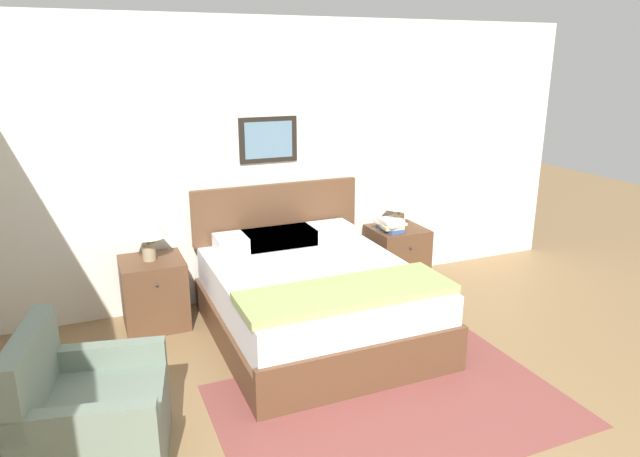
# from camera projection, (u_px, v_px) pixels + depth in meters

# --- Properties ---
(wall_back) EXTENTS (7.03, 0.09, 2.60)m
(wall_back) POSITION_uv_depth(u_px,v_px,m) (248.00, 163.00, 5.27)
(wall_back) COLOR silver
(wall_back) RESTS_ON ground_plane
(area_rug_main) EXTENTS (2.33, 1.50, 0.01)m
(area_rug_main) POSITION_uv_depth(u_px,v_px,m) (393.00, 405.00, 3.82)
(area_rug_main) COLOR brown
(area_rug_main) RESTS_ON ground_plane
(bed) EXTENTS (1.61, 1.94, 1.11)m
(bed) POSITION_uv_depth(u_px,v_px,m) (313.00, 297.00, 4.74)
(bed) COLOR brown
(bed) RESTS_ON ground_plane
(armchair) EXTENTS (0.88, 0.91, 0.85)m
(armchair) POSITION_uv_depth(u_px,v_px,m) (91.00, 420.00, 3.20)
(armchair) COLOR slate
(armchair) RESTS_ON ground_plane
(nightstand_near_window) EXTENTS (0.52, 0.53, 0.60)m
(nightstand_near_window) POSITION_uv_depth(u_px,v_px,m) (154.00, 293.00, 4.90)
(nightstand_near_window) COLOR brown
(nightstand_near_window) RESTS_ON ground_plane
(nightstand_by_door) EXTENTS (0.52, 0.53, 0.60)m
(nightstand_by_door) POSITION_uv_depth(u_px,v_px,m) (396.00, 256.00, 5.80)
(nightstand_by_door) COLOR brown
(nightstand_by_door) RESTS_ON ground_plane
(table_lamp_near_window) EXTENTS (0.31, 0.31, 0.45)m
(table_lamp_near_window) POSITION_uv_depth(u_px,v_px,m) (147.00, 225.00, 4.72)
(table_lamp_near_window) COLOR gray
(table_lamp_near_window) RESTS_ON nightstand_near_window
(table_lamp_by_door) EXTENTS (0.31, 0.31, 0.45)m
(table_lamp_by_door) POSITION_uv_depth(u_px,v_px,m) (399.00, 198.00, 5.63)
(table_lamp_by_door) COLOR gray
(table_lamp_by_door) RESTS_ON nightstand_by_door
(book_thick_bottom) EXTENTS (0.19, 0.29, 0.04)m
(book_thick_bottom) POSITION_uv_depth(u_px,v_px,m) (390.00, 229.00, 5.62)
(book_thick_bottom) COLOR #335693
(book_thick_bottom) RESTS_ON nightstand_by_door
(book_hardcover_middle) EXTENTS (0.22, 0.27, 0.03)m
(book_hardcover_middle) POSITION_uv_depth(u_px,v_px,m) (390.00, 226.00, 5.61)
(book_hardcover_middle) COLOR beige
(book_hardcover_middle) RESTS_ON book_thick_bottom
(book_novel_upper) EXTENTS (0.26, 0.31, 0.03)m
(book_novel_upper) POSITION_uv_depth(u_px,v_px,m) (390.00, 223.00, 5.61)
(book_novel_upper) COLOR silver
(book_novel_upper) RESTS_ON book_hardcover_middle
(book_slim_near_top) EXTENTS (0.22, 0.22, 0.03)m
(book_slim_near_top) POSITION_uv_depth(u_px,v_px,m) (390.00, 220.00, 5.60)
(book_slim_near_top) COLOR silver
(book_slim_near_top) RESTS_ON book_novel_upper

